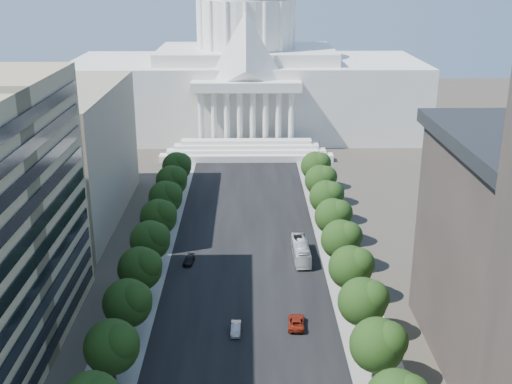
{
  "coord_description": "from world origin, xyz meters",
  "views": [
    {
      "loc": [
        0.59,
        -39.19,
        54.32
      ],
      "look_at": [
        1.99,
        73.44,
        15.25
      ],
      "focal_mm": 45.0,
      "sensor_mm": 36.0,
      "label": 1
    }
  ],
  "objects_px": {
    "car_red": "(296,322)",
    "car_dark_b": "(189,260)",
    "car_silver": "(236,329)",
    "city_bus": "(301,251)"
  },
  "relations": [
    {
      "from": "car_silver",
      "to": "car_dark_b",
      "type": "relative_size",
      "value": 1.01
    },
    {
      "from": "car_dark_b",
      "to": "city_bus",
      "type": "bearing_deg",
      "value": 13.07
    },
    {
      "from": "car_silver",
      "to": "car_dark_b",
      "type": "xyz_separation_m",
      "value": [
        -9.62,
        25.5,
        -0.09
      ]
    },
    {
      "from": "city_bus",
      "to": "car_dark_b",
      "type": "bearing_deg",
      "value": -176.1
    },
    {
      "from": "city_bus",
      "to": "car_silver",
      "type": "bearing_deg",
      "value": -115.65
    },
    {
      "from": "car_red",
      "to": "city_bus",
      "type": "height_order",
      "value": "city_bus"
    },
    {
      "from": "car_red",
      "to": "city_bus",
      "type": "xyz_separation_m",
      "value": [
        2.76,
        25.72,
        0.92
      ]
    },
    {
      "from": "car_silver",
      "to": "car_red",
      "type": "bearing_deg",
      "value": 11.54
    },
    {
      "from": "car_red",
      "to": "car_dark_b",
      "type": "bearing_deg",
      "value": -46.34
    },
    {
      "from": "car_silver",
      "to": "city_bus",
      "type": "bearing_deg",
      "value": 66.8
    }
  ]
}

